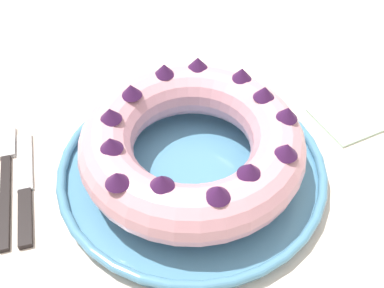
{
  "coord_description": "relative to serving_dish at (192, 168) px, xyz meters",
  "views": [
    {
      "loc": [
        -0.11,
        -0.34,
        1.22
      ],
      "look_at": [
        -0.01,
        0.04,
        0.81
      ],
      "focal_mm": 42.0,
      "sensor_mm": 36.0,
      "label": 1
    }
  ],
  "objects": [
    {
      "name": "bundt_cake",
      "position": [
        0.0,
        -0.0,
        0.05
      ],
      "size": [
        0.28,
        0.28,
        0.08
      ],
      "color": "#E09EAD",
      "rests_on": "serving_dish"
    },
    {
      "name": "serving_dish",
      "position": [
        0.0,
        0.0,
        0.0
      ],
      "size": [
        0.35,
        0.35,
        0.02
      ],
      "color": "#518EB2",
      "rests_on": "dining_table"
    },
    {
      "name": "dining_table",
      "position": [
        0.01,
        -0.04,
        -0.1
      ],
      "size": [
        1.19,
        1.28,
        0.75
      ],
      "color": "beige",
      "rests_on": "ground_plane"
    },
    {
      "name": "fork",
      "position": [
        -0.24,
        0.06,
        -0.01
      ],
      "size": [
        0.02,
        0.21,
        0.01
      ],
      "rotation": [
        0.0,
        0.0,
        0.06
      ],
      "color": "black",
      "rests_on": "dining_table"
    },
    {
      "name": "napkin",
      "position": [
        0.27,
        0.05,
        -0.01
      ],
      "size": [
        0.14,
        0.11,
        0.0
      ],
      "primitive_type": "cube",
      "rotation": [
        0.0,
        0.0,
        0.19
      ],
      "color": "#B2D1B7",
      "rests_on": "dining_table"
    },
    {
      "name": "cake_knife",
      "position": [
        -0.22,
        0.02,
        -0.01
      ],
      "size": [
        0.02,
        0.19,
        0.01
      ],
      "rotation": [
        0.0,
        0.0,
        0.03
      ],
      "color": "black",
      "rests_on": "dining_table"
    }
  ]
}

